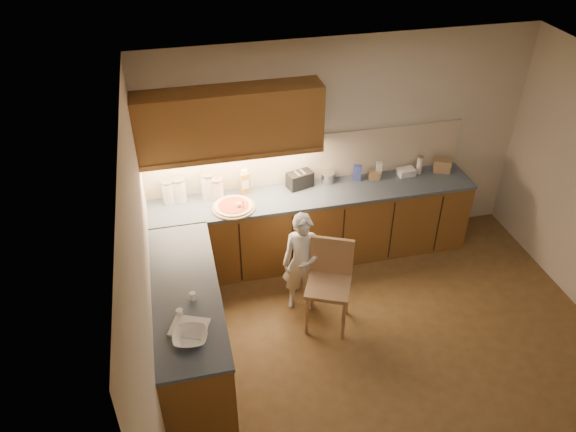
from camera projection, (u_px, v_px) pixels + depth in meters
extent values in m
plane|color=brown|center=(392.00, 353.00, 5.65)|extent=(4.50, 4.50, 0.00)
cube|color=beige|center=(339.00, 147.00, 6.50)|extent=(4.50, 0.04, 2.60)
cube|color=beige|center=(146.00, 293.00, 4.49)|extent=(0.04, 4.00, 2.60)
cube|color=white|center=(430.00, 116.00, 4.16)|extent=(4.50, 4.00, 0.04)
cube|color=brown|center=(313.00, 226.00, 6.69)|extent=(3.75, 0.60, 0.88)
cube|color=brown|center=(190.00, 326.00, 5.36)|extent=(0.60, 2.00, 0.88)
cube|color=#404D5C|center=(314.00, 194.00, 6.42)|extent=(3.77, 0.62, 0.04)
cube|color=#404D5C|center=(185.00, 291.00, 5.09)|extent=(0.62, 2.02, 0.04)
cube|color=black|center=(187.00, 261.00, 6.16)|extent=(0.02, 0.01, 0.80)
cube|color=black|center=(241.00, 253.00, 6.27)|extent=(0.02, 0.01, 0.80)
cube|color=black|center=(293.00, 245.00, 6.39)|extent=(0.02, 0.01, 0.80)
cube|color=black|center=(343.00, 238.00, 6.50)|extent=(0.02, 0.01, 0.80)
cube|color=black|center=(391.00, 231.00, 6.61)|extent=(0.02, 0.01, 0.80)
cube|color=black|center=(438.00, 224.00, 6.72)|extent=(0.02, 0.01, 0.80)
cube|color=beige|center=(308.00, 158.00, 6.47)|extent=(3.75, 0.02, 0.58)
cube|color=brown|center=(230.00, 121.00, 5.81)|extent=(1.95, 0.35, 0.70)
cube|color=brown|center=(234.00, 159.00, 5.87)|extent=(1.95, 0.02, 0.06)
cylinder|color=tan|center=(234.00, 207.00, 6.14)|extent=(0.48, 0.48, 0.02)
cylinder|color=beige|center=(233.00, 206.00, 6.13)|extent=(0.42, 0.42, 0.02)
cylinder|color=red|center=(233.00, 205.00, 6.12)|extent=(0.33, 0.33, 0.01)
sphere|color=white|center=(239.00, 205.00, 6.09)|extent=(0.06, 0.06, 0.06)
cylinder|color=white|center=(243.00, 205.00, 6.04)|extent=(0.02, 0.11, 0.19)
imported|color=silver|center=(303.00, 263.00, 5.89)|extent=(0.49, 0.39, 1.18)
cylinder|color=tan|center=(307.00, 316.00, 5.74)|extent=(0.04, 0.04, 0.50)
cylinder|color=tan|center=(343.00, 321.00, 5.68)|extent=(0.04, 0.04, 0.50)
cylinder|color=tan|center=(312.00, 291.00, 6.04)|extent=(0.04, 0.04, 0.50)
cylinder|color=tan|center=(347.00, 296.00, 5.98)|extent=(0.04, 0.04, 0.50)
cube|color=tan|center=(328.00, 286.00, 5.70)|extent=(0.58, 0.58, 0.04)
cube|color=tan|center=(332.00, 256.00, 5.73)|extent=(0.42, 0.21, 0.44)
imported|color=white|center=(190.00, 337.00, 4.56)|extent=(0.33, 0.33, 0.07)
cylinder|color=white|center=(168.00, 193.00, 6.16)|extent=(0.13, 0.13, 0.26)
cylinder|color=gray|center=(167.00, 182.00, 6.08)|extent=(0.14, 0.14, 0.02)
cylinder|color=white|center=(179.00, 190.00, 6.20)|extent=(0.15, 0.15, 0.27)
cylinder|color=gray|center=(178.00, 179.00, 6.12)|extent=(0.16, 0.16, 0.02)
cylinder|color=white|center=(209.00, 186.00, 6.24)|extent=(0.16, 0.16, 0.29)
cylinder|color=gray|center=(208.00, 174.00, 6.15)|extent=(0.17, 0.17, 0.02)
cylinder|color=white|center=(217.00, 189.00, 6.26)|extent=(0.15, 0.15, 0.23)
cylinder|color=tan|center=(216.00, 179.00, 6.19)|extent=(0.15, 0.15, 0.02)
cube|color=#AE8622|center=(245.00, 183.00, 6.33)|extent=(0.12, 0.10, 0.26)
cube|color=silver|center=(244.00, 172.00, 6.25)|extent=(0.07, 0.06, 0.05)
cube|color=black|center=(300.00, 180.00, 6.46)|extent=(0.32, 0.24, 0.19)
cube|color=#A8A7AC|center=(297.00, 173.00, 6.39)|extent=(0.06, 0.13, 0.00)
cube|color=#A8A7AC|center=(303.00, 172.00, 6.42)|extent=(0.06, 0.13, 0.00)
cylinder|color=#B9BABF|center=(327.00, 178.00, 6.57)|extent=(0.15, 0.15, 0.11)
cylinder|color=#B9BABF|center=(328.00, 173.00, 6.53)|extent=(0.16, 0.16, 0.01)
cube|color=#33409A|center=(357.00, 173.00, 6.59)|extent=(0.11, 0.10, 0.19)
cube|color=tan|center=(374.00, 175.00, 6.64)|extent=(0.15, 0.12, 0.09)
cube|color=silver|center=(379.00, 170.00, 6.63)|extent=(0.08, 0.08, 0.19)
cube|color=white|center=(406.00, 172.00, 6.71)|extent=(0.21, 0.16, 0.08)
cylinder|color=white|center=(420.00, 165.00, 6.71)|extent=(0.07, 0.07, 0.21)
cylinder|color=gray|center=(421.00, 157.00, 6.64)|extent=(0.07, 0.07, 0.01)
cube|color=#9F7F55|center=(442.00, 165.00, 6.77)|extent=(0.25, 0.22, 0.16)
cube|color=silver|center=(189.00, 327.00, 4.68)|extent=(0.37, 0.34, 0.02)
cylinder|color=white|center=(180.00, 313.00, 4.78)|extent=(0.07, 0.07, 0.08)
cylinder|color=white|center=(193.00, 296.00, 4.95)|extent=(0.06, 0.06, 0.07)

